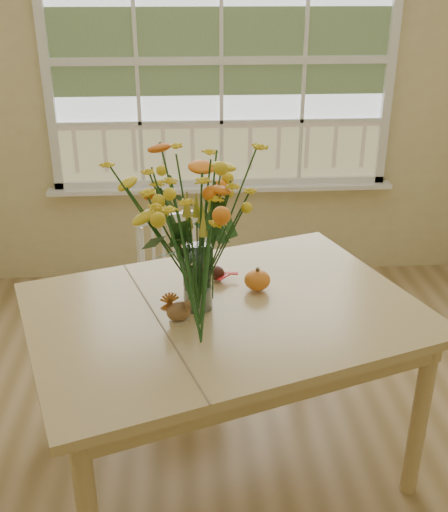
{
  "coord_description": "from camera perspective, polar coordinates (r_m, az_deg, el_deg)",
  "views": [
    {
      "loc": [
        -0.26,
        -1.85,
        2.02
      ],
      "look_at": [
        -0.12,
        0.28,
        1.04
      ],
      "focal_mm": 42.0,
      "sensor_mm": 36.0,
      "label": 1
    }
  ],
  "objects": [
    {
      "name": "flower_vase",
      "position": [
        2.26,
        -2.64,
        3.82
      ],
      "size": [
        0.55,
        0.55,
        0.65
      ],
      "color": "white",
      "rests_on": "dining_table"
    },
    {
      "name": "dining_table",
      "position": [
        2.47,
        0.03,
        -6.78
      ],
      "size": [
        1.8,
        1.53,
        0.82
      ],
      "rotation": [
        0.0,
        0.0,
        0.33
      ],
      "color": "tan",
      "rests_on": "floor"
    },
    {
      "name": "pumpkin",
      "position": [
        2.54,
        3.19,
        -2.39
      ],
      "size": [
        0.11,
        0.11,
        0.09
      ],
      "primitive_type": "ellipsoid",
      "color": "orange",
      "rests_on": "dining_table"
    },
    {
      "name": "window",
      "position": [
        4.1,
        -0.25,
        17.87
      ],
      "size": [
        2.42,
        0.12,
        1.74
      ],
      "color": "silver",
      "rests_on": "wall_back"
    },
    {
      "name": "floor",
      "position": [
        2.75,
        3.04,
        -22.68
      ],
      "size": [
        4.0,
        4.5,
        0.01
      ],
      "primitive_type": "cube",
      "color": "olive",
      "rests_on": "ground"
    },
    {
      "name": "turkey_figurine",
      "position": [
        2.31,
        -4.34,
        -5.28
      ],
      "size": [
        0.11,
        0.09,
        0.12
      ],
      "rotation": [
        0.0,
        0.0,
        0.24
      ],
      "color": "#CCB78C",
      "rests_on": "dining_table"
    },
    {
      "name": "windsor_chair",
      "position": [
        3.23,
        -4.24,
        -3.34
      ],
      "size": [
        0.5,
        0.49,
        0.89
      ],
      "rotation": [
        0.0,
        0.0,
        0.26
      ],
      "color": "white",
      "rests_on": "floor"
    },
    {
      "name": "dark_gourd",
      "position": [
        2.63,
        -0.72,
        -1.69
      ],
      "size": [
        0.13,
        0.09,
        0.06
      ],
      "color": "#38160F",
      "rests_on": "dining_table"
    },
    {
      "name": "wall_back",
      "position": [
        4.16,
        -0.28,
        15.45
      ],
      "size": [
        4.0,
        0.02,
        2.7
      ],
      "primitive_type": "cube",
      "color": "#D4C088",
      "rests_on": "floor"
    }
  ]
}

